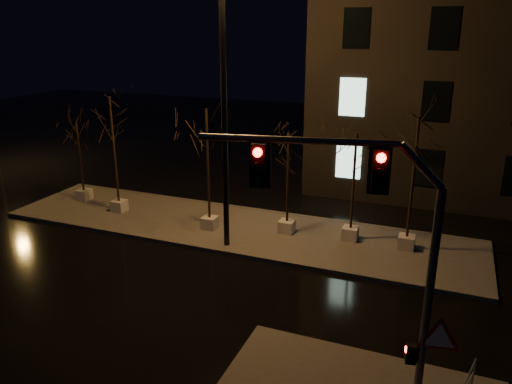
% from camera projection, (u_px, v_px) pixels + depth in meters
% --- Properties ---
extents(ground, '(90.00, 90.00, 0.00)m').
position_uv_depth(ground, '(163.00, 290.00, 17.70)').
color(ground, black).
rests_on(ground, ground).
extents(median, '(22.00, 5.00, 0.15)m').
position_uv_depth(median, '(233.00, 228.00, 22.96)').
color(median, '#4F4C47').
rests_on(median, ground).
extents(tree_0, '(1.80, 1.80, 4.20)m').
position_uv_depth(tree_0, '(78.00, 141.00, 25.46)').
color(tree_0, beige).
rests_on(tree_0, median).
extents(tree_1, '(1.80, 1.80, 5.82)m').
position_uv_depth(tree_1, '(112.00, 123.00, 23.44)').
color(tree_1, beige).
rests_on(tree_1, median).
extents(tree_2, '(1.80, 1.80, 5.59)m').
position_uv_depth(tree_2, '(207.00, 137.00, 21.37)').
color(tree_2, beige).
rests_on(tree_2, median).
extents(tree_3, '(1.80, 1.80, 4.56)m').
position_uv_depth(tree_3, '(288.00, 157.00, 21.20)').
color(tree_3, beige).
rests_on(tree_3, median).
extents(tree_4, '(1.80, 1.80, 4.80)m').
position_uv_depth(tree_4, '(355.00, 157.00, 20.42)').
color(tree_4, beige).
rests_on(tree_4, median).
extents(tree_5, '(1.80, 1.80, 5.65)m').
position_uv_depth(tree_5, '(416.00, 147.00, 19.34)').
color(tree_5, beige).
rests_on(tree_5, median).
extents(traffic_signal_mast, '(5.44, 1.13, 6.75)m').
position_uv_depth(traffic_signal_mast, '(377.00, 253.00, 10.02)').
color(traffic_signal_mast, slate).
rests_on(traffic_signal_mast, sidewalk_corner).
extents(streetlight_main, '(2.86, 1.02, 11.53)m').
position_uv_depth(streetlight_main, '(224.00, 84.00, 18.93)').
color(streetlight_main, black).
rests_on(streetlight_main, median).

